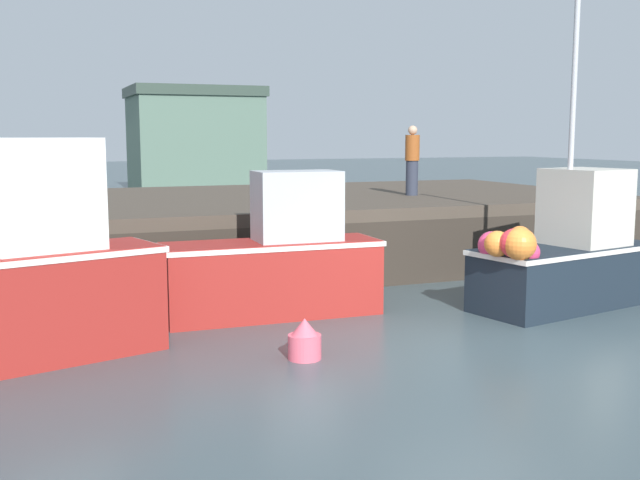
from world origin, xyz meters
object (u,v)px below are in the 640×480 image
object	(u,v)px
mooring_buoy_foreground	(305,341)
dockworker	(412,160)
fishing_boat_near_left	(18,284)
fishing_boat_mid	(567,256)
fishing_boat_near_right	(277,263)

from	to	relation	value
mooring_buoy_foreground	dockworker	bearing A→B (deg)	52.44
mooring_buoy_foreground	fishing_boat_near_left	bearing A→B (deg)	161.46
fishing_boat_mid	fishing_boat_near_right	bearing A→B (deg)	165.83
dockworker	mooring_buoy_foreground	world-z (taller)	dockworker
fishing_boat_near_left	dockworker	distance (m)	10.51
fishing_boat_near_left	dockworker	size ratio (longest dim) A/B	2.48
fishing_boat_mid	mooring_buoy_foreground	size ratio (longest dim) A/B	9.45
mooring_buoy_foreground	fishing_boat_near_right	bearing A→B (deg)	80.14
fishing_boat_near_left	mooring_buoy_foreground	size ratio (longest dim) A/B	7.36
fishing_boat_near_left	mooring_buoy_foreground	xyz separation A→B (m)	(3.51, -1.18, -0.80)
fishing_boat_near_left	fishing_boat_near_right	xyz separation A→B (m)	(3.95, 1.33, -0.17)
fishing_boat_near_right	mooring_buoy_foreground	bearing A→B (deg)	-99.86
fishing_boat_near_left	dockworker	xyz separation A→B (m)	(8.76, 5.65, 1.32)
fishing_boat_mid	mooring_buoy_foreground	world-z (taller)	fishing_boat_mid
fishing_boat_near_right	dockworker	xyz separation A→B (m)	(4.81, 4.32, 1.49)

